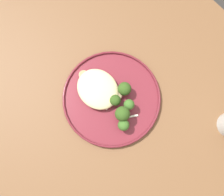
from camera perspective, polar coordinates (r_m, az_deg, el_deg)
name	(u,v)px	position (r m, az deg, el deg)	size (l,w,h in m)	color
ground	(107,126)	(1.48, -1.12, -6.43)	(6.00, 6.00, 0.00)	#2D2B28
wooden_dining_table	(103,111)	(0.83, -2.00, -2.95)	(1.40, 1.00, 0.74)	brown
dinner_plate	(112,99)	(0.74, 0.00, -0.17)	(0.29, 0.29, 0.02)	maroon
noodle_bed	(98,89)	(0.73, -3.24, 2.03)	(0.13, 0.11, 0.03)	beige
seared_scallop_rear_pale	(91,94)	(0.73, -4.71, 0.96)	(0.02, 0.02, 0.02)	#E5C689
seared_scallop_center_golden	(84,75)	(0.75, -6.48, 5.19)	(0.03, 0.03, 0.01)	#E5C689
seared_scallop_right_edge	(116,96)	(0.73, 1.03, 0.53)	(0.03, 0.03, 0.01)	#E5C689
seared_scallop_tilted_round	(83,83)	(0.74, -6.50, 3.29)	(0.03, 0.03, 0.02)	#DBB77A
broccoli_floret_rear_charred	(124,125)	(0.70, 2.64, -6.15)	(0.03, 0.03, 0.05)	#89A356
broccoli_floret_left_leaning	(115,100)	(0.71, 0.75, -0.53)	(0.03, 0.03, 0.04)	#7A994C
broccoli_floret_small_sprig	(122,114)	(0.69, 2.38, -3.62)	(0.04, 0.04, 0.06)	#7A994C
broccoli_floret_front_edge	(129,105)	(0.71, 3.87, -1.54)	(0.03, 0.03, 0.05)	#7A994C
broccoli_floret_right_tilted	(125,89)	(0.72, 2.86, 2.08)	(0.04, 0.04, 0.05)	#89A356
onion_sliver_pale_crescent	(129,117)	(0.73, 3.96, -4.29)	(0.05, 0.01, 0.00)	silver
onion_sliver_long_sliver	(118,92)	(0.74, 1.44, 1.46)	(0.06, 0.01, 0.00)	silver
onion_sliver_curled_piece	(123,114)	(0.73, 2.47, -3.61)	(0.04, 0.01, 0.00)	silver
onion_sliver_short_strip	(111,102)	(0.73, -0.19, -0.90)	(0.05, 0.01, 0.00)	silver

